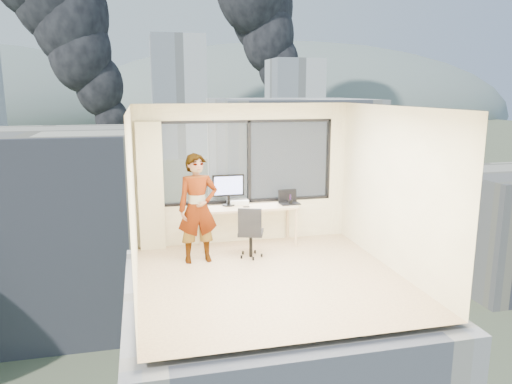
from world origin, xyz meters
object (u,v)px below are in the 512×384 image
object	(u,v)px
desk	(248,226)
handbag	(286,196)
monitor	(228,190)
game_console	(239,202)
person	(198,208)
laptop	(290,198)
chair	(251,231)

from	to	relation	value
desk	handbag	distance (m)	0.95
monitor	handbag	xyz separation A→B (m)	(1.13, 0.08, -0.20)
game_console	desk	bearing A→B (deg)	-61.65
game_console	monitor	bearing A→B (deg)	-154.56
person	game_console	distance (m)	1.23
person	laptop	bearing A→B (deg)	15.18
person	desk	bearing A→B (deg)	28.63
desk	game_console	xyz separation A→B (m)	(-0.12, 0.23, 0.42)
game_console	laptop	xyz separation A→B (m)	(0.92, -0.24, 0.08)
game_console	handbag	distance (m)	0.92
person	monitor	size ratio (longest dim) A/B	3.11
chair	monitor	xyz separation A→B (m)	(-0.25, 0.77, 0.58)
laptop	handbag	size ratio (longest dim) A/B	1.57
handbag	desk	bearing A→B (deg)	-172.97
chair	person	distance (m)	1.01
desk	handbag	xyz separation A→B (m)	(0.80, 0.22, 0.47)
desk	laptop	world-z (taller)	laptop
person	monitor	distance (m)	1.02
desk	monitor	distance (m)	0.76
desk	chair	xyz separation A→B (m)	(-0.08, -0.63, 0.09)
monitor	laptop	bearing A→B (deg)	-7.97
chair	laptop	xyz separation A→B (m)	(0.88, 0.62, 0.41)
monitor	laptop	size ratio (longest dim) A/B	1.53
game_console	laptop	bearing A→B (deg)	-13.42
chair	game_console	distance (m)	0.92
desk	monitor	bearing A→B (deg)	157.39
desk	chair	distance (m)	0.64
person	game_console	world-z (taller)	person
handbag	person	bearing A→B (deg)	-162.92
desk	person	xyz separation A→B (m)	(-0.99, -0.63, 0.54)
monitor	game_console	xyz separation A→B (m)	(0.21, 0.10, -0.25)
person	handbag	bearing A→B (deg)	21.52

